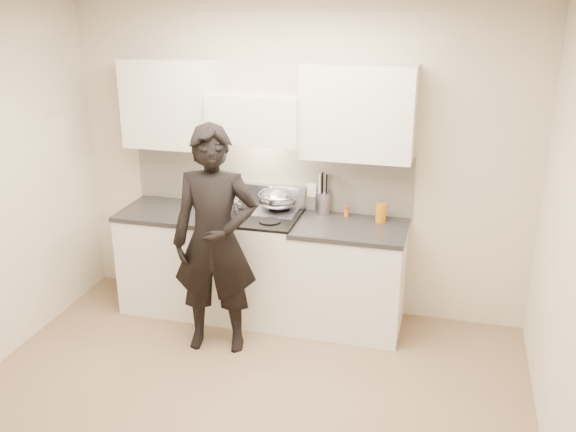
{
  "coord_description": "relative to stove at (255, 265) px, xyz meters",
  "views": [
    {
      "loc": [
        1.28,
        -3.45,
        2.79
      ],
      "look_at": [
        0.1,
        1.05,
        1.1
      ],
      "focal_mm": 40.0,
      "sensor_mm": 36.0,
      "label": 1
    }
  ],
  "objects": [
    {
      "name": "ground_plane",
      "position": [
        0.3,
        -1.42,
        -0.47
      ],
      "size": [
        4.0,
        4.0,
        0.0
      ],
      "primitive_type": "plane",
      "color": "#7D6049"
    },
    {
      "name": "stove",
      "position": [
        0.0,
        0.0,
        0.0
      ],
      "size": [
        0.76,
        0.65,
        0.96
      ],
      "color": "silver",
      "rests_on": "ground"
    },
    {
      "name": "counter_right",
      "position": [
        0.83,
        0.0,
        -0.01
      ],
      "size": [
        0.92,
        0.67,
        0.92
      ],
      "color": "silver",
      "rests_on": "ground"
    },
    {
      "name": "utensil_crock",
      "position": [
        0.54,
        0.25,
        0.56
      ],
      "size": [
        0.13,
        0.13,
        0.36
      ],
      "color": "#A6A7B8",
      "rests_on": "counter_right"
    },
    {
      "name": "person",
      "position": [
        -0.13,
        -0.58,
        0.44
      ],
      "size": [
        0.73,
        0.55,
        1.83
      ],
      "primitive_type": "imported",
      "rotation": [
        0.0,
        0.0,
        0.18
      ],
      "color": "black",
      "rests_on": "ground"
    },
    {
      "name": "counter_left",
      "position": [
        -0.78,
        0.0,
        -0.01
      ],
      "size": [
        0.82,
        0.67,
        0.92
      ],
      "color": "silver",
      "rests_on": "ground"
    },
    {
      "name": "wok",
      "position": [
        0.17,
        0.14,
        0.58
      ],
      "size": [
        0.35,
        0.42,
        0.28
      ],
      "color": "#A4A2BA",
      "rests_on": "stove"
    },
    {
      "name": "spice_jar",
      "position": [
        0.75,
        0.22,
        0.49
      ],
      "size": [
        0.04,
        0.04,
        0.09
      ],
      "color": "#C85E22",
      "rests_on": "counter_right"
    },
    {
      "name": "oil_glass",
      "position": [
        1.05,
        0.16,
        0.52
      ],
      "size": [
        0.09,
        0.09,
        0.16
      ],
      "color": "#C5670B",
      "rests_on": "counter_right"
    },
    {
      "name": "room_shell",
      "position": [
        0.24,
        -1.05,
        1.12
      ],
      "size": [
        4.04,
        3.54,
        2.7
      ],
      "color": "beige",
      "rests_on": "ground"
    },
    {
      "name": "stock_pot",
      "position": [
        -0.2,
        -0.14,
        0.56
      ],
      "size": [
        0.31,
        0.27,
        0.15
      ],
      "color": "#A4A2BA",
      "rests_on": "stove"
    }
  ]
}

